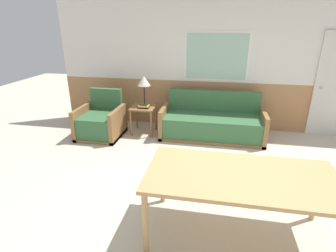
{
  "coord_description": "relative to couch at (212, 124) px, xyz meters",
  "views": [
    {
      "loc": [
        -0.15,
        -2.97,
        2.16
      ],
      "look_at": [
        -0.9,
        0.99,
        0.58
      ],
      "focal_mm": 28.0,
      "sensor_mm": 36.0,
      "label": 1
    }
  ],
  "objects": [
    {
      "name": "side_table",
      "position": [
        -1.41,
        -0.03,
        0.19
      ],
      "size": [
        0.48,
        0.48,
        0.57
      ],
      "color": "olive",
      "rests_on": "ground_plane"
    },
    {
      "name": "ground_plane",
      "position": [
        0.19,
        -2.02,
        -0.27
      ],
      "size": [
        16.0,
        16.0,
        0.0
      ],
      "primitive_type": "plane",
      "color": "beige"
    },
    {
      "name": "book_stack",
      "position": [
        -1.37,
        -0.11,
        0.33
      ],
      "size": [
        0.21,
        0.15,
        0.07
      ],
      "color": "black",
      "rests_on": "side_table"
    },
    {
      "name": "wall_back",
      "position": [
        0.19,
        0.61,
        1.08
      ],
      "size": [
        7.2,
        0.09,
        2.7
      ],
      "color": "#AD7A4C",
      "rests_on": "ground_plane"
    },
    {
      "name": "table_lamp",
      "position": [
        -1.4,
        0.06,
        0.8
      ],
      "size": [
        0.26,
        0.26,
        0.61
      ],
      "color": "black",
      "rests_on": "side_table"
    },
    {
      "name": "couch",
      "position": [
        0.0,
        0.0,
        0.0
      ],
      "size": [
        2.03,
        0.82,
        0.89
      ],
      "color": "olive",
      "rests_on": "ground_plane"
    },
    {
      "name": "armchair",
      "position": [
        -2.22,
        -0.34,
        0.0
      ],
      "size": [
        0.83,
        0.86,
        0.9
      ],
      "rotation": [
        0.0,
        0.0,
        0.02
      ],
      "color": "olive",
      "rests_on": "ground_plane"
    },
    {
      "name": "dining_table",
      "position": [
        0.35,
        -2.63,
        0.41
      ],
      "size": [
        1.92,
        0.93,
        0.75
      ],
      "color": "tan",
      "rests_on": "ground_plane"
    }
  ]
}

